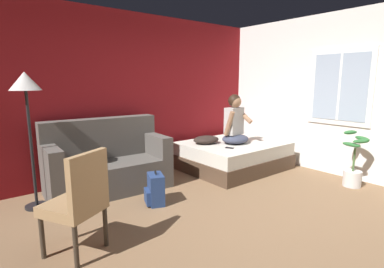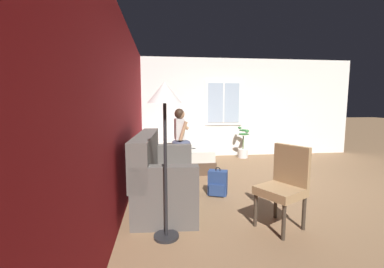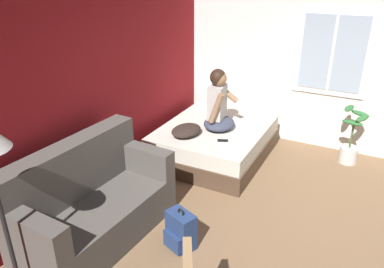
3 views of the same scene
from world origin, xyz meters
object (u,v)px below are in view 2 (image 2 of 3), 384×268
object	(u,v)px
bed	(178,156)
potted_plant	(243,147)
couch	(162,178)
side_chair	(284,184)
backpack	(218,183)
floor_lamp	(165,108)
person_seated	(180,131)
cell_phone	(192,148)
throw_pillow	(168,147)

from	to	relation	value
bed	potted_plant	bearing A→B (deg)	-68.61
couch	side_chair	xyz separation A→B (m)	(-0.88, -1.44, 0.14)
bed	backpack	size ratio (longest dim) A/B	3.89
side_chair	floor_lamp	xyz separation A→B (m)	(-0.10, 1.40, 0.90)
couch	person_seated	bearing A→B (deg)	-11.42
bed	floor_lamp	size ratio (longest dim) A/B	1.05
cell_phone	side_chair	bearing A→B (deg)	-8.22
person_seated	floor_lamp	bearing A→B (deg)	172.76
bed	potted_plant	world-z (taller)	potted_plant
side_chair	floor_lamp	size ratio (longest dim) A/B	0.58
bed	person_seated	world-z (taller)	person_seated
backpack	cell_phone	xyz separation A→B (m)	(1.59, 0.22, 0.29)
backpack	floor_lamp	size ratio (longest dim) A/B	0.27
bed	cell_phone	size ratio (longest dim) A/B	12.36
backpack	person_seated	bearing A→B (deg)	12.97
floor_lamp	person_seated	bearing A→B (deg)	-7.24
couch	floor_lamp	world-z (taller)	floor_lamp
person_seated	backpack	world-z (taller)	person_seated
bed	floor_lamp	world-z (taller)	floor_lamp
floor_lamp	potted_plant	distance (m)	4.64
throw_pillow	floor_lamp	bearing A→B (deg)	177.73
couch	floor_lamp	distance (m)	1.42
person_seated	floor_lamp	xyz separation A→B (m)	(-3.19, 0.41, 0.59)
backpack	throw_pillow	size ratio (longest dim) A/B	0.95
cell_phone	potted_plant	bearing A→B (deg)	102.06
side_chair	person_seated	distance (m)	3.27
cell_phone	person_seated	bearing A→B (deg)	-171.11
side_chair	throw_pillow	size ratio (longest dim) A/B	2.04
bed	throw_pillow	size ratio (longest dim) A/B	3.71
backpack	throw_pillow	bearing A→B (deg)	25.91
cell_phone	bed	bearing A→B (deg)	-167.50
backpack	potted_plant	bearing A→B (deg)	-25.92
side_chair	floor_lamp	distance (m)	1.67
side_chair	floor_lamp	world-z (taller)	floor_lamp
throw_pillow	person_seated	bearing A→B (deg)	-35.20
couch	potted_plant	size ratio (longest dim) A/B	2.06
backpack	floor_lamp	xyz separation A→B (m)	(-1.24, 0.86, 1.24)
side_chair	potted_plant	bearing A→B (deg)	-11.29
bed	throw_pillow	distance (m)	0.60
bed	potted_plant	distance (m)	1.95
side_chair	potted_plant	xyz separation A→B (m)	(3.84, -0.77, -0.23)
person_seated	backpack	size ratio (longest dim) A/B	1.91
couch	throw_pillow	world-z (taller)	couch
person_seated	cell_phone	size ratio (longest dim) A/B	6.08
side_chair	backpack	distance (m)	1.31
cell_phone	floor_lamp	xyz separation A→B (m)	(-2.83, 0.64, 0.94)
floor_lamp	cell_phone	bearing A→B (deg)	-12.70
bed	backpack	distance (m)	2.05
side_chair	potted_plant	distance (m)	3.92
side_chair	throw_pillow	xyz separation A→B (m)	(2.68, 1.29, 0.02)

